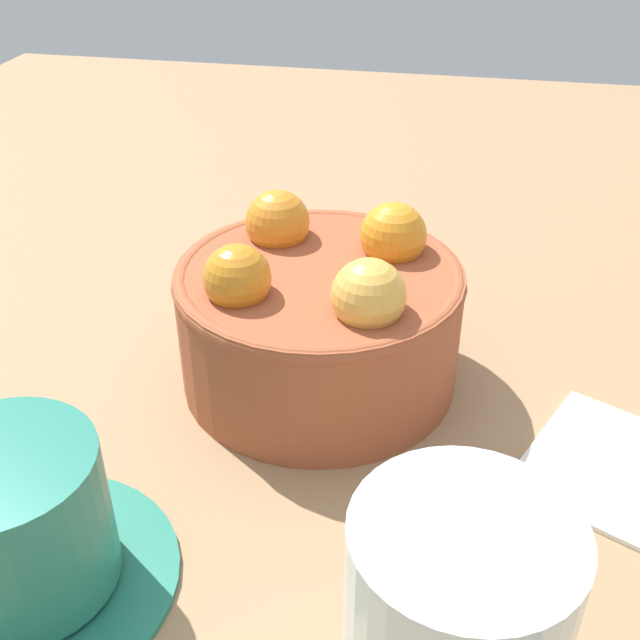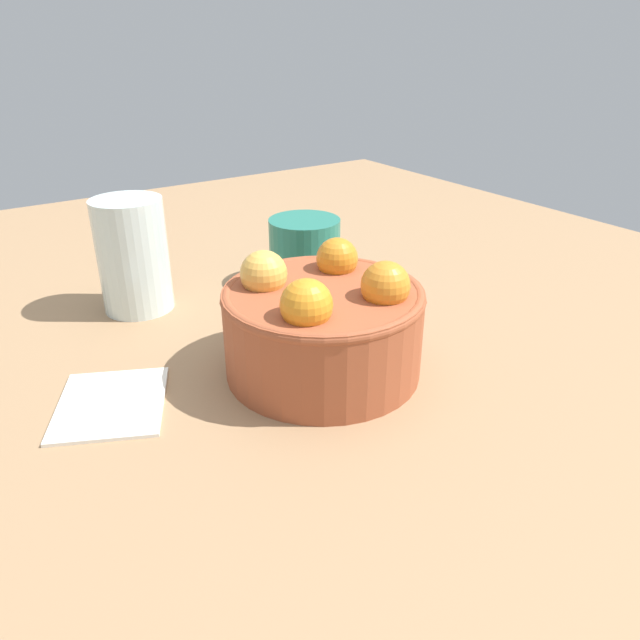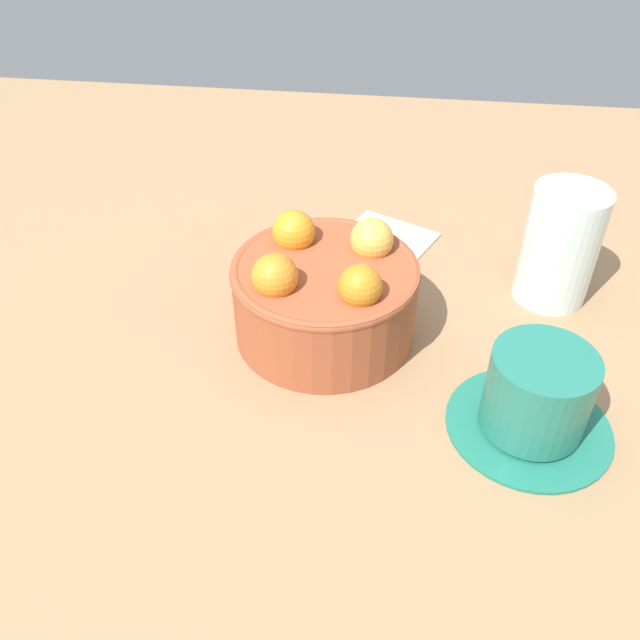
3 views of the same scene
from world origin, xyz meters
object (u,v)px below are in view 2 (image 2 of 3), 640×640
coffee_cup (305,255)px  folded_napkin (111,402)px  water_glass (133,255)px  terracotta_bowl (323,323)px

coffee_cup → folded_napkin: bearing=-64.1°
coffee_cup → water_glass: 18.81cm
coffee_cup → terracotta_bowl: bearing=-28.5°
terracotta_bowl → folded_napkin: bearing=-106.3°
coffee_cup → folded_napkin: coffee_cup is taller
terracotta_bowl → water_glass: 23.17cm
water_glass → folded_napkin: 19.22cm
terracotta_bowl → coffee_cup: terracotta_bowl is taller
folded_napkin → terracotta_bowl: bearing=73.7°
water_glass → terracotta_bowl: bearing=22.0°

